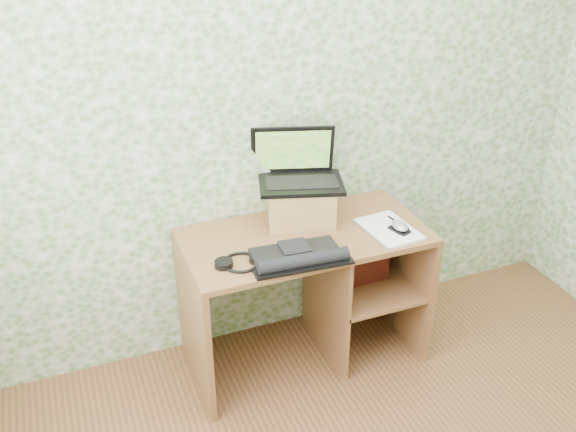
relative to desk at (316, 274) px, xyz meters
name	(u,v)px	position (x,y,z in m)	size (l,w,h in m)	color
wall_back	(282,107)	(-0.08, 0.28, 0.82)	(3.50, 3.50, 0.00)	silver
desk	(316,274)	(0.00, 0.00, 0.00)	(1.20, 0.60, 0.75)	brown
riser	(301,203)	(-0.04, 0.12, 0.37)	(0.33, 0.27, 0.20)	#A8814B
laptop	(298,170)	(-0.04, 0.16, 0.53)	(0.48, 0.40, 0.28)	black
keyboard	(299,256)	(-0.20, -0.24, 0.29)	(0.47, 0.26, 0.06)	black
headphones	(241,262)	(-0.45, -0.17, 0.28)	(0.24, 0.19, 0.03)	black
notepad	(389,229)	(0.32, -0.15, 0.28)	(0.22, 0.31, 0.01)	white
mouse	(400,228)	(0.35, -0.19, 0.30)	(0.07, 0.11, 0.04)	#B0B0B3
pen	(398,223)	(0.39, -0.12, 0.29)	(0.01, 0.01, 0.16)	black
red_box	(368,258)	(0.28, -0.03, 0.05)	(0.23, 0.07, 0.27)	maroon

